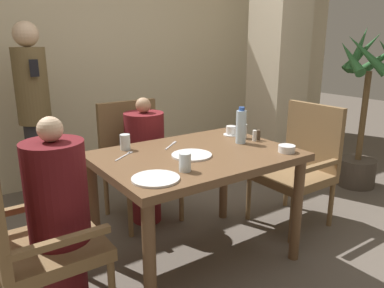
{
  "coord_description": "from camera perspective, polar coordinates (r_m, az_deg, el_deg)",
  "views": [
    {
      "loc": [
        -1.35,
        -1.89,
        1.49
      ],
      "look_at": [
        0.0,
        0.05,
        0.83
      ],
      "focal_mm": 35.0,
      "sensor_mm": 36.0,
      "label": 1
    }
  ],
  "objects": [
    {
      "name": "plate_main_left",
      "position": [
        2.37,
        -0.05,
        -1.7
      ],
      "size": [
        0.26,
        0.26,
        0.01
      ],
      "color": "white",
      "rests_on": "dining_table"
    },
    {
      "name": "glass_tall_far",
      "position": [
        2.09,
        -1.08,
        -2.79
      ],
      "size": [
        0.07,
        0.07,
        0.1
      ],
      "color": "silver",
      "rests_on": "dining_table"
    },
    {
      "name": "water_bottle",
      "position": [
        2.66,
        7.49,
        2.67
      ],
      "size": [
        0.07,
        0.07,
        0.26
      ],
      "color": "silver",
      "rests_on": "dining_table"
    },
    {
      "name": "wall_back",
      "position": [
        4.16,
        -16.38,
        13.76
      ],
      "size": [
        8.0,
        0.06,
        2.8
      ],
      "color": "beige",
      "rests_on": "ground_plane"
    },
    {
      "name": "fork_beside_plate",
      "position": [
        2.42,
        -10.11,
        -1.68
      ],
      "size": [
        0.17,
        0.13,
        0.0
      ],
      "color": "silver",
      "rests_on": "dining_table"
    },
    {
      "name": "dining_table",
      "position": [
        2.47,
        0.6,
        -3.67
      ],
      "size": [
        1.26,
        0.9,
        0.78
      ],
      "color": "brown",
      "rests_on": "ground_plane"
    },
    {
      "name": "ground_plane",
      "position": [
        2.76,
        0.56,
        -17.01
      ],
      "size": [
        16.0,
        16.0,
        0.0
      ],
      "primitive_type": "plane",
      "color": "#60564C"
    },
    {
      "name": "plate_main_right",
      "position": [
        1.98,
        -5.57,
        -5.27
      ],
      "size": [
        0.26,
        0.26,
        0.01
      ],
      "color": "white",
      "rests_on": "dining_table"
    },
    {
      "name": "chair_right_side",
      "position": [
        3.21,
        16.04,
        -2.63
      ],
      "size": [
        0.54,
        0.54,
        0.99
      ],
      "color": "brown",
      "rests_on": "ground_plane"
    },
    {
      "name": "diner_in_left_chair",
      "position": [
        2.15,
        -19.58,
        -10.45
      ],
      "size": [
        0.32,
        0.32,
        1.12
      ],
      "color": "#5B1419",
      "rests_on": "ground_plane"
    },
    {
      "name": "potted_palm",
      "position": [
        4.17,
        24.63,
        3.32
      ],
      "size": [
        0.62,
        0.61,
        1.64
      ],
      "color": "#4C4238",
      "rests_on": "ground_plane"
    },
    {
      "name": "standing_host",
      "position": [
        3.59,
        -22.88,
        4.67
      ],
      "size": [
        0.28,
        0.32,
        1.64
      ],
      "color": "#2D2D33",
      "rests_on": "ground_plane"
    },
    {
      "name": "chair_far_side",
      "position": [
        3.23,
        -8.41,
        -2.07
      ],
      "size": [
        0.54,
        0.54,
        0.99
      ],
      "color": "brown",
      "rests_on": "ground_plane"
    },
    {
      "name": "bowl_small",
      "position": [
        2.52,
        14.24,
        -0.71
      ],
      "size": [
        0.11,
        0.11,
        0.05
      ],
      "color": "white",
      "rests_on": "dining_table"
    },
    {
      "name": "chair_left_side",
      "position": [
        2.15,
        -23.42,
        -12.62
      ],
      "size": [
        0.54,
        0.54,
        0.99
      ],
      "color": "brown",
      "rests_on": "ground_plane"
    },
    {
      "name": "teacup_with_saucer",
      "position": [
        2.89,
        5.96,
        1.96
      ],
      "size": [
        0.12,
        0.12,
        0.07
      ],
      "color": "white",
      "rests_on": "dining_table"
    },
    {
      "name": "glass_tall_near",
      "position": [
        2.81,
        7.68,
        1.94
      ],
      "size": [
        0.07,
        0.07,
        0.1
      ],
      "color": "silver",
      "rests_on": "dining_table"
    },
    {
      "name": "knife_beside_plate",
      "position": [
        2.61,
        -3.18,
        -0.14
      ],
      "size": [
        0.18,
        0.15,
        0.0
      ],
      "color": "silver",
      "rests_on": "dining_table"
    },
    {
      "name": "pillar_stone",
      "position": [
        4.19,
        13.04,
        13.31
      ],
      "size": [
        0.47,
        0.47,
        2.7
      ],
      "color": "beige",
      "rests_on": "ground_plane"
    },
    {
      "name": "salt_shaker",
      "position": [
        2.75,
        9.47,
        1.28
      ],
      "size": [
        0.03,
        0.03,
        0.08
      ],
      "color": "white",
      "rests_on": "dining_table"
    },
    {
      "name": "glass_tall_mid",
      "position": [
        2.53,
        -10.16,
        0.3
      ],
      "size": [
        0.07,
        0.07,
        0.1
      ],
      "color": "silver",
      "rests_on": "dining_table"
    },
    {
      "name": "diner_in_far_chair",
      "position": [
        3.09,
        -7.15,
        -2.39
      ],
      "size": [
        0.32,
        0.32,
        1.05
      ],
      "color": "maroon",
      "rests_on": "ground_plane"
    },
    {
      "name": "pepper_shaker",
      "position": [
        2.78,
        10.05,
        1.35
      ],
      "size": [
        0.03,
        0.03,
        0.08
      ],
      "color": "#4C3D2D",
      "rests_on": "dining_table"
    }
  ]
}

